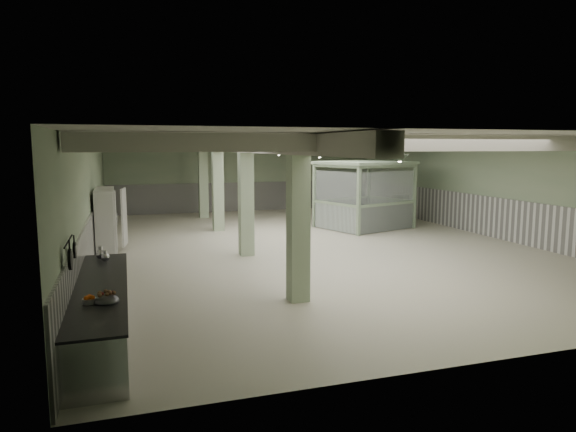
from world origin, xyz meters
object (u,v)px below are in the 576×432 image
object	(u,v)px
walkin_cooler	(107,224)
guard_booth	(364,183)
prep_counter	(100,309)
filing_cabinet	(400,210)

from	to	relation	value
walkin_cooler	guard_booth	size ratio (longest dim) A/B	0.51
walkin_cooler	guard_booth	world-z (taller)	guard_booth
guard_booth	walkin_cooler	bearing A→B (deg)	176.16
prep_counter	walkin_cooler	bearing A→B (deg)	90.67
prep_counter	guard_booth	bearing A→B (deg)	44.45
walkin_cooler	filing_cabinet	distance (m)	12.26
walkin_cooler	filing_cabinet	size ratio (longest dim) A/B	1.64
prep_counter	guard_booth	xyz separation A→B (m)	(9.95, 9.76, 1.38)
guard_booth	filing_cabinet	bearing A→B (deg)	-9.86
walkin_cooler	filing_cabinet	world-z (taller)	walkin_cooler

